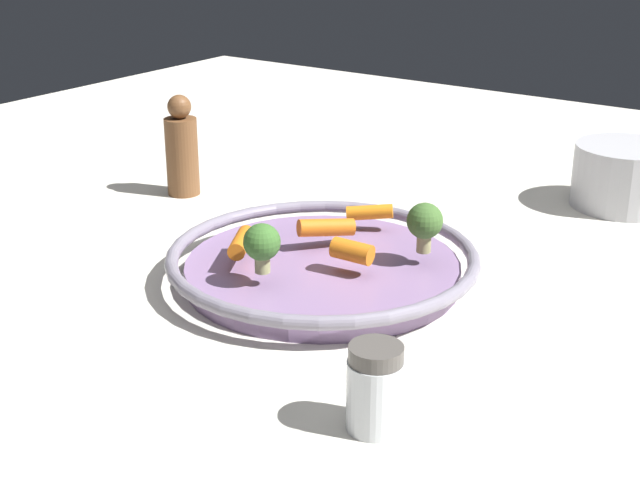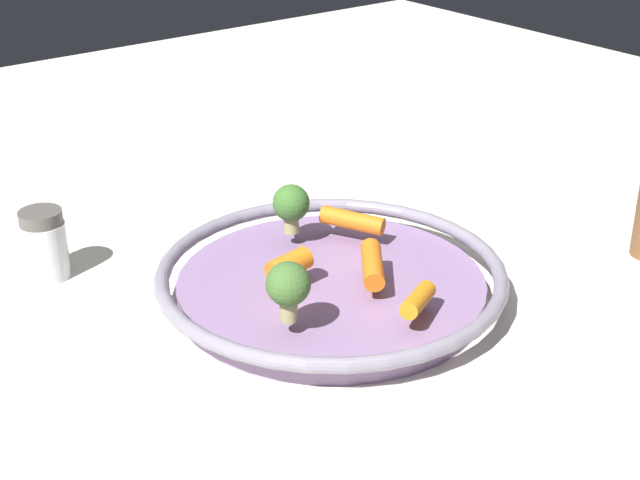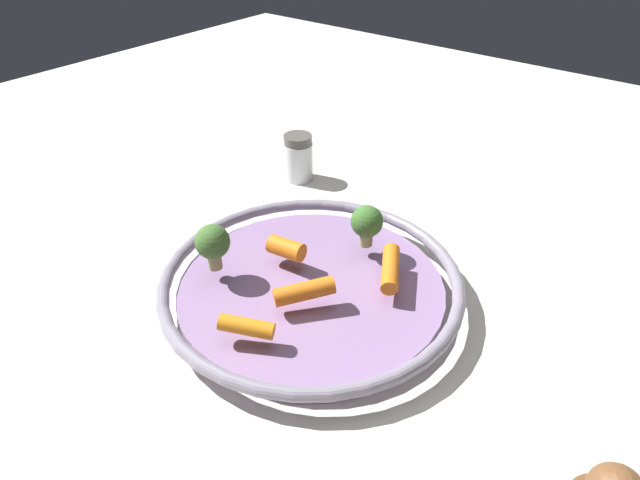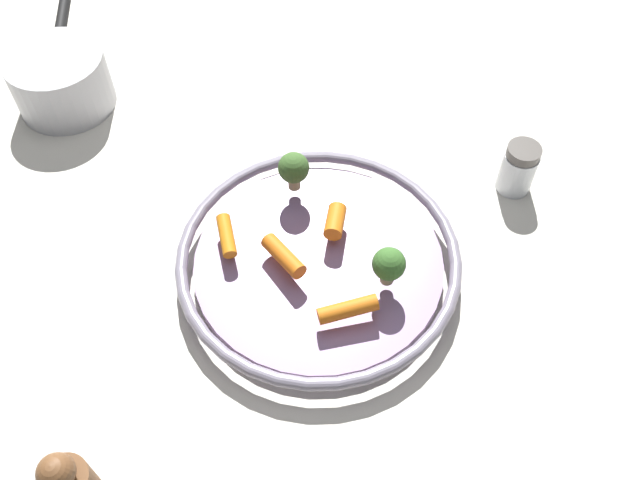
{
  "view_description": "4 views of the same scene",
  "coord_description": "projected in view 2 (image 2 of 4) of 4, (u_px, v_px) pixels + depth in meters",
  "views": [
    {
      "loc": [
        0.71,
        0.5,
        0.38
      ],
      "look_at": [
        0.02,
        0.01,
        0.05
      ],
      "focal_mm": 50.75,
      "sensor_mm": 36.0,
      "label": 1
    },
    {
      "loc": [
        -0.61,
        0.48,
        0.44
      ],
      "look_at": [
        0.03,
        -0.01,
        0.05
      ],
      "focal_mm": 53.2,
      "sensor_mm": 36.0,
      "label": 2
    },
    {
      "loc": [
        -0.36,
        -0.3,
        0.4
      ],
      "look_at": [
        0.02,
        0.0,
        0.07
      ],
      "focal_mm": 31.2,
      "sensor_mm": 36.0,
      "label": 3
    },
    {
      "loc": [
        0.12,
        -0.42,
        0.66
      ],
      "look_at": [
        0.0,
        0.0,
        0.06
      ],
      "focal_mm": 38.15,
      "sensor_mm": 36.0,
      "label": 4
    }
  ],
  "objects": [
    {
      "name": "salt_shaker",
      "position": [
        44.0,
        245.0,
        0.91
      ],
      "size": [
        0.04,
        0.04,
        0.07
      ],
      "color": "silver",
      "rests_on": "ground_plane"
    },
    {
      "name": "baby_carrot_left",
      "position": [
        372.0,
        264.0,
        0.85
      ],
      "size": [
        0.06,
        0.05,
        0.02
      ],
      "primitive_type": "cylinder",
      "rotation": [
        1.48,
        0.0,
        0.92
      ],
      "color": "orange",
      "rests_on": "serving_bowl"
    },
    {
      "name": "broccoli_floret_mid",
      "position": [
        288.0,
        286.0,
        0.77
      ],
      "size": [
        0.04,
        0.04,
        0.05
      ],
      "color": "tan",
      "rests_on": "serving_bowl"
    },
    {
      "name": "baby_carrot_near_rim",
      "position": [
        352.0,
        221.0,
        0.94
      ],
      "size": [
        0.07,
        0.05,
        0.02
      ],
      "primitive_type": "cylinder",
      "rotation": [
        1.63,
        0.0,
        5.24
      ],
      "color": "orange",
      "rests_on": "serving_bowl"
    },
    {
      "name": "serving_bowl",
      "position": [
        331.0,
        281.0,
        0.88
      ],
      "size": [
        0.33,
        0.33,
        0.03
      ],
      "color": "#8E709E",
      "rests_on": "ground_plane"
    },
    {
      "name": "baby_carrot_back",
      "position": [
        289.0,
        265.0,
        0.85
      ],
      "size": [
        0.03,
        0.04,
        0.02
      ],
      "primitive_type": "cylinder",
      "rotation": [
        1.62,
        0.0,
        3.25
      ],
      "color": "orange",
      "rests_on": "serving_bowl"
    },
    {
      "name": "baby_carrot_center",
      "position": [
        418.0,
        300.0,
        0.8
      ],
      "size": [
        0.04,
        0.05,
        0.02
      ],
      "primitive_type": "cylinder",
      "rotation": [
        1.47,
        0.0,
        3.64
      ],
      "color": "orange",
      "rests_on": "serving_bowl"
    },
    {
      "name": "ground_plane",
      "position": [
        331.0,
        299.0,
        0.89
      ],
      "size": [
        1.95,
        1.95,
        0.0
      ],
      "primitive_type": "plane",
      "color": "silver"
    },
    {
      "name": "broccoli_floret_large",
      "position": [
        291.0,
        204.0,
        0.93
      ],
      "size": [
        0.04,
        0.04,
        0.05
      ],
      "color": "tan",
      "rests_on": "serving_bowl"
    }
  ]
}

